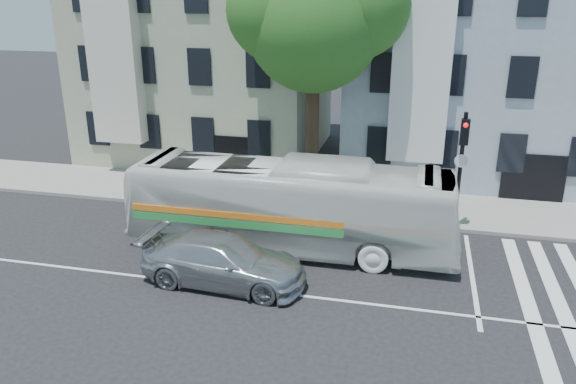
% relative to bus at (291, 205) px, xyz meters
% --- Properties ---
extents(ground, '(120.00, 120.00, 0.00)m').
position_rel_bus_xyz_m(ground, '(-0.26, -3.27, -1.62)').
color(ground, black).
rests_on(ground, ground).
extents(sidewalk_far, '(80.00, 4.00, 0.15)m').
position_rel_bus_xyz_m(sidewalk_far, '(-0.26, 4.73, -1.54)').
color(sidewalk_far, gray).
rests_on(sidewalk_far, ground).
extents(building_left, '(12.00, 10.00, 11.00)m').
position_rel_bus_xyz_m(building_left, '(-7.26, 11.73, 3.88)').
color(building_left, '#9DA086').
rests_on(building_left, ground).
extents(building_right, '(12.00, 10.00, 11.00)m').
position_rel_bus_xyz_m(building_right, '(6.74, 11.73, 3.88)').
color(building_right, '#8F9BAB').
rests_on(building_right, ground).
extents(street_tree, '(7.30, 5.90, 11.10)m').
position_rel_bus_xyz_m(street_tree, '(-0.20, 5.47, 6.21)').
color(street_tree, '#2D2116').
rests_on(street_tree, ground).
extents(bus, '(2.81, 11.65, 3.24)m').
position_rel_bus_xyz_m(bus, '(0.00, 0.00, 0.00)').
color(bus, silver).
rests_on(bus, ground).
extents(sedan, '(2.45, 5.39, 1.53)m').
position_rel_bus_xyz_m(sedan, '(-1.48, -2.99, -0.85)').
color(sedan, silver).
rests_on(sedan, ground).
extents(hedge, '(8.54, 1.77, 0.70)m').
position_rel_bus_xyz_m(hedge, '(-2.26, 3.25, -1.12)').
color(hedge, '#2D531B').
rests_on(hedge, sidewalk_far).
extents(traffic_signal, '(0.49, 0.55, 4.65)m').
position_rel_bus_xyz_m(traffic_signal, '(5.79, 2.67, 1.39)').
color(traffic_signal, black).
rests_on(traffic_signal, ground).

